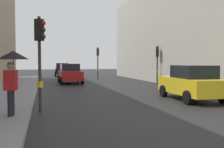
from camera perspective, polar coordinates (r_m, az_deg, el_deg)
name	(u,v)px	position (r m, az deg, el deg)	size (l,w,h in m)	color
ground_plane	(197,122)	(8.89, 18.23, -10.02)	(120.00, 120.00, 0.00)	black
sidewalk_kerb	(4,100)	(13.54, -22.67, -5.39)	(2.84, 40.00, 0.16)	gray
building_facade_right	(215,33)	(27.17, 21.65, 8.42)	(12.00, 27.27, 9.46)	#B2ADA3
traffic_light_mid_street	(157,58)	(23.18, 9.95, 3.58)	(0.33, 0.45, 3.35)	#2D2D2D
traffic_light_near_right	(40,46)	(10.54, -15.60, 5.94)	(0.44, 0.38, 3.70)	#2D2D2D
traffic_light_far_median	(98,57)	(28.60, -3.14, 3.73)	(0.25, 0.44, 3.55)	#2D2D2D
car_yellow_taxi	(191,83)	(13.75, 17.09, -1.84)	(2.15, 4.27, 1.76)	yellow
car_dark_suv	(62,70)	(35.97, -10.91, 0.97)	(2.15, 4.27, 1.76)	black
car_red_sedan	(70,73)	(23.88, -9.22, 0.13)	(2.08, 4.23, 1.76)	red
pedestrian_with_umbrella	(12,65)	(9.03, -21.08, 1.91)	(1.00, 1.00, 2.14)	black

